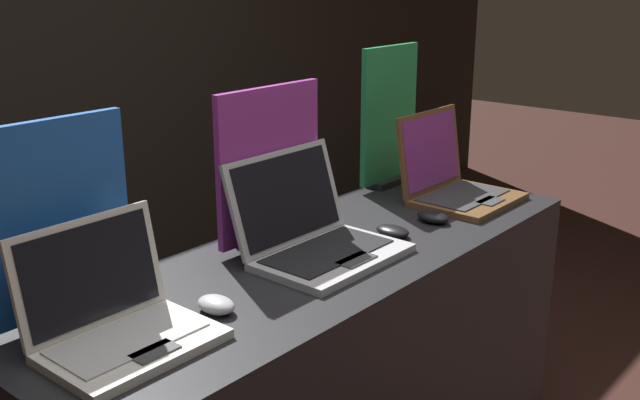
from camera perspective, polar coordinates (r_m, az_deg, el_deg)
name	(u,v)px	position (r m, az deg, el deg)	size (l,w,h in m)	color
display_counter	(320,398)	(2.19, 0.01, -14.87)	(1.75, 0.58, 0.88)	black
laptop_front	(116,317)	(1.57, -15.28, -8.57)	(0.33, 0.27, 0.24)	silver
mouse_front	(216,305)	(1.67, -7.92, -7.90)	(0.07, 0.10, 0.04)	#B2B2B7
promo_stand_front	(59,227)	(1.66, -19.26, -1.92)	(0.33, 0.07, 0.44)	black
laptop_middle	(314,233)	(1.96, -0.42, -2.53)	(0.39, 0.33, 0.26)	#B7B7BC
mouse_middle	(393,231)	(2.12, 5.55, -2.36)	(0.07, 0.10, 0.03)	black
promo_stand_middle	(270,170)	(2.02, -3.85, 2.31)	(0.37, 0.07, 0.43)	black
laptop_back	(453,180)	(2.47, 10.10, 1.49)	(0.34, 0.31, 0.28)	brown
mouse_back	(433,217)	(2.25, 8.60, -1.29)	(0.07, 0.10, 0.03)	black
promo_stand_back	(389,120)	(2.56, 5.27, 6.08)	(0.29, 0.07, 0.48)	black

